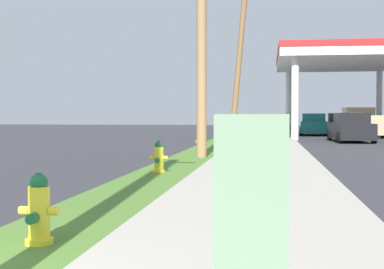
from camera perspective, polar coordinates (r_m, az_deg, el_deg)
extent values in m
cylinder|color=yellow|center=(6.16, -15.16, -10.36)|extent=(0.29, 0.29, 0.06)
cylinder|color=yellow|center=(6.11, -15.18, -7.88)|extent=(0.22, 0.22, 0.60)
sphere|color=#196038|center=(6.06, -15.21, -4.72)|extent=(0.19, 0.19, 0.19)
cylinder|color=#196038|center=(6.05, -15.22, -3.96)|extent=(0.06, 0.06, 0.05)
cylinder|color=yellow|center=(6.16, -16.57, -7.36)|extent=(0.10, 0.09, 0.09)
cylinder|color=yellow|center=(6.04, -13.78, -7.52)|extent=(0.10, 0.09, 0.09)
cylinder|color=#196038|center=(5.96, -15.83, -8.16)|extent=(0.11, 0.12, 0.11)
cylinder|color=yellow|center=(13.17, -3.37, -3.73)|extent=(0.29, 0.29, 0.06)
cylinder|color=yellow|center=(13.14, -3.37, -2.56)|extent=(0.22, 0.22, 0.60)
sphere|color=#196038|center=(13.12, -3.38, -1.08)|extent=(0.19, 0.19, 0.19)
cylinder|color=#196038|center=(13.12, -3.38, -0.73)|extent=(0.06, 0.06, 0.05)
cylinder|color=yellow|center=(13.17, -4.06, -2.34)|extent=(0.10, 0.09, 0.09)
cylinder|color=yellow|center=(13.11, -2.69, -2.36)|extent=(0.10, 0.09, 0.09)
cylinder|color=#196038|center=(12.98, -3.52, -2.63)|extent=(0.11, 0.12, 0.11)
cylinder|color=yellow|center=(21.07, 0.97, -1.59)|extent=(0.29, 0.29, 0.06)
cylinder|color=yellow|center=(21.05, 0.97, -0.85)|extent=(0.22, 0.22, 0.60)
sphere|color=#196038|center=(21.04, 0.97, 0.07)|extent=(0.19, 0.19, 0.19)
cylinder|color=#196038|center=(21.04, 0.97, 0.29)|extent=(0.06, 0.06, 0.05)
cylinder|color=yellow|center=(21.07, 0.54, -0.72)|extent=(0.10, 0.09, 0.09)
cylinder|color=yellow|center=(21.03, 1.40, -0.73)|extent=(0.10, 0.09, 0.09)
cylinder|color=#196038|center=(20.88, 0.92, -0.88)|extent=(0.11, 0.12, 0.11)
cylinder|color=yellow|center=(28.30, 2.93, -0.68)|extent=(0.29, 0.29, 0.06)
cylinder|color=yellow|center=(28.29, 2.93, -0.13)|extent=(0.22, 0.22, 0.60)
sphere|color=#196038|center=(28.28, 2.93, 0.56)|extent=(0.19, 0.19, 0.19)
cylinder|color=#196038|center=(28.28, 2.93, 0.72)|extent=(0.06, 0.06, 0.05)
cylinder|color=yellow|center=(28.30, 2.60, -0.03)|extent=(0.10, 0.09, 0.09)
cylinder|color=yellow|center=(28.28, 3.25, -0.04)|extent=(0.10, 0.09, 0.09)
cylinder|color=#196038|center=(28.12, 2.90, -0.15)|extent=(0.11, 0.12, 0.11)
cylinder|color=#937047|center=(18.08, 0.97, 10.47)|extent=(0.32, 0.36, 8.02)
cylinder|color=brown|center=(33.16, 4.85, 8.37)|extent=(1.30, 1.10, 10.07)
cube|color=slate|center=(3.57, 6.12, -8.80)|extent=(0.42, 0.64, 1.34)
cylinder|color=silver|center=(33.09, 10.36, 3.57)|extent=(0.44, 0.44, 4.80)
cylinder|color=silver|center=(43.88, 9.73, 3.18)|extent=(0.44, 0.44, 4.80)
cylinder|color=silver|center=(44.61, 18.38, 3.08)|extent=(0.44, 0.44, 4.80)
cube|color=white|center=(38.91, 15.00, 7.20)|extent=(8.50, 12.60, 0.50)
cube|color=red|center=(38.96, 15.01, 7.83)|extent=(8.60, 12.70, 0.36)
cube|color=#47474C|center=(33.40, 16.10, 0.77)|extent=(0.70, 1.10, 1.60)
cube|color=#47474C|center=(44.11, 14.07, 1.06)|extent=(0.70, 1.10, 1.60)
cube|color=#197075|center=(42.08, 12.19, 0.75)|extent=(2.14, 4.62, 0.85)
cube|color=#197075|center=(41.84, 12.20, 1.71)|extent=(1.74, 2.13, 0.56)
cylinder|color=black|center=(43.79, 11.05, 0.42)|extent=(0.26, 0.61, 0.60)
cylinder|color=black|center=(43.80, 13.30, 0.41)|extent=(0.26, 0.61, 0.60)
cylinder|color=black|center=(40.39, 10.98, 0.30)|extent=(0.26, 0.61, 0.60)
cylinder|color=black|center=(40.40, 13.42, 0.28)|extent=(0.26, 0.61, 0.60)
cube|color=black|center=(31.76, 15.73, 0.33)|extent=(2.02, 4.58, 0.85)
cube|color=black|center=(31.53, 15.81, 1.60)|extent=(1.69, 2.09, 0.56)
cylinder|color=black|center=(33.31, 13.73, -0.07)|extent=(0.25, 0.61, 0.60)
cylinder|color=black|center=(33.60, 16.64, -0.08)|extent=(0.25, 0.61, 0.60)
cylinder|color=black|center=(29.95, 14.69, -0.31)|extent=(0.25, 0.61, 0.60)
cylinder|color=black|center=(30.28, 17.91, -0.31)|extent=(0.25, 0.61, 0.60)
cube|color=tan|center=(38.81, 16.68, 0.79)|extent=(2.17, 5.46, 1.00)
cube|color=tan|center=(39.76, 16.43, 2.08)|extent=(1.90, 2.11, 0.76)
cube|color=tan|center=(37.64, 17.02, 1.69)|extent=(1.97, 2.97, 0.24)
cylinder|color=black|center=(40.78, 14.80, 0.39)|extent=(0.24, 0.77, 0.76)
cylinder|color=black|center=(41.11, 17.42, 0.38)|extent=(0.24, 0.77, 0.76)
cylinder|color=black|center=(36.53, 15.83, 0.21)|extent=(0.24, 0.77, 0.76)
cylinder|color=black|center=(36.91, 18.74, 0.20)|extent=(0.24, 0.77, 0.76)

